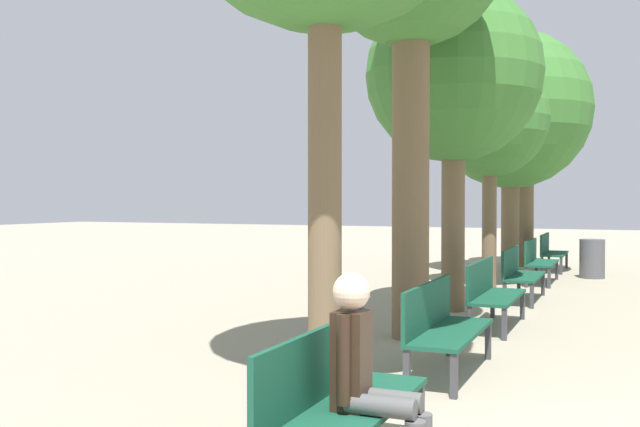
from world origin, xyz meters
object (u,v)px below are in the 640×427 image
(bench_row_3, at_px, (519,271))
(tree_row_5, at_px, (523,132))
(person_seated, at_px, (369,372))
(bench_row_2, at_px, (490,290))
(trash_bin, at_px, (592,259))
(bench_row_4, at_px, (537,258))
(tree_row_4, at_px, (511,111))
(tree_row_2, at_px, (454,77))
(tree_row_3, at_px, (490,120))
(bench_row_5, at_px, (550,250))
(bench_row_1, at_px, (441,322))
(bench_row_0, at_px, (336,392))

(bench_row_3, distance_m, tree_row_5, 7.33)
(person_seated, bearing_deg, bench_row_2, 92.47)
(trash_bin, bearing_deg, bench_row_4, -124.54)
(bench_row_3, distance_m, trash_bin, 4.37)
(bench_row_3, bearing_deg, bench_row_4, 90.00)
(bench_row_3, height_order, tree_row_4, tree_row_4)
(bench_row_2, relative_size, trash_bin, 2.05)
(bench_row_4, distance_m, trash_bin, 1.77)
(tree_row_5, bearing_deg, tree_row_2, -90.00)
(bench_row_3, height_order, tree_row_2, tree_row_2)
(tree_row_3, relative_size, tree_row_4, 0.79)
(tree_row_4, distance_m, tree_row_5, 2.25)
(bench_row_4, xyz_separation_m, bench_row_5, (0.00, 2.79, 0.00))
(bench_row_3, bearing_deg, bench_row_1, -90.00)
(bench_row_3, relative_size, tree_row_5, 0.37)
(person_seated, height_order, trash_bin, person_seated)
(bench_row_2, distance_m, bench_row_3, 2.79)
(tree_row_2, height_order, tree_row_3, tree_row_2)
(bench_row_3, height_order, tree_row_3, tree_row_3)
(bench_row_4, height_order, tree_row_2, tree_row_2)
(bench_row_1, relative_size, tree_row_5, 0.37)
(tree_row_2, relative_size, trash_bin, 5.89)
(tree_row_2, xyz_separation_m, tree_row_4, (0.00, 5.96, 0.16))
(bench_row_4, bearing_deg, bench_row_5, 90.00)
(tree_row_5, bearing_deg, bench_row_2, -85.21)
(tree_row_2, bearing_deg, bench_row_3, 62.81)
(bench_row_2, relative_size, bench_row_3, 1.00)
(bench_row_3, xyz_separation_m, tree_row_2, (-0.79, -1.54, 3.13))
(bench_row_3, relative_size, person_seated, 1.37)
(bench_row_1, bearing_deg, bench_row_4, 90.00)
(bench_row_1, distance_m, bench_row_5, 11.16)
(bench_row_1, distance_m, tree_row_4, 10.56)
(bench_row_2, relative_size, bench_row_4, 1.00)
(tree_row_4, bearing_deg, tree_row_2, -90.00)
(bench_row_4, distance_m, tree_row_4, 3.75)
(tree_row_5, bearing_deg, tree_row_3, -90.00)
(tree_row_5, height_order, person_seated, tree_row_5)
(trash_bin, bearing_deg, bench_row_2, -98.12)
(tree_row_2, relative_size, tree_row_5, 1.05)
(bench_row_2, relative_size, tree_row_3, 0.39)
(bench_row_1, height_order, bench_row_4, same)
(bench_row_5, relative_size, person_seated, 1.37)
(bench_row_1, xyz_separation_m, trash_bin, (1.00, 9.83, -0.08))
(bench_row_3, distance_m, tree_row_2, 3.57)
(tree_row_3, bearing_deg, bench_row_2, -79.92)
(bench_row_5, bearing_deg, bench_row_4, -90.00)
(bench_row_1, bearing_deg, person_seated, -85.12)
(bench_row_2, xyz_separation_m, bench_row_4, (0.00, 5.58, 0.00))
(bench_row_0, height_order, bench_row_1, same)
(person_seated, bearing_deg, tree_row_2, 98.54)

